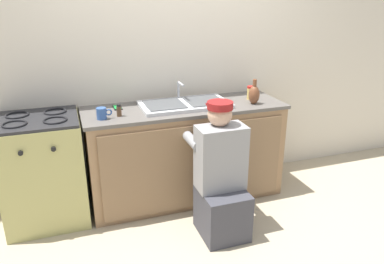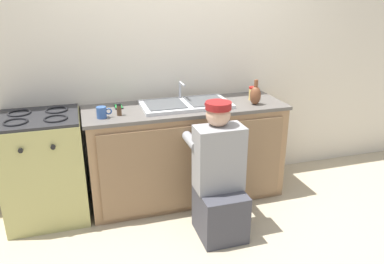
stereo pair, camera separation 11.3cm
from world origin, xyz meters
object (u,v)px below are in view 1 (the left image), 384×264
Objects in this scene: condiment_jar at (251,93)px; stove_range at (44,170)px; cell_phone at (117,107)px; vase_decorative at (254,94)px; spice_bottle_pepper at (119,110)px; coffee_mug at (102,113)px; plumber_person at (221,181)px; sink_double_basin at (185,104)px.

stove_range is at bearing -179.72° from condiment_jar.
vase_decorative reaches higher than cell_phone.
coffee_mug is at bearing -168.57° from spice_bottle_pepper.
plumber_person is 1.14m from cell_phone.
vase_decorative is (1.88, -0.14, 0.53)m from stove_range.
sink_double_basin is 3.48× the size of vase_decorative.
condiment_jar is at bearing 73.25° from vase_decorative.
stove_range is 0.72m from coffee_mug.
sink_double_basin is at bearing 10.12° from spice_bottle_pepper.
stove_range is 1.50m from plumber_person.
plumber_person is 10.52× the size of spice_bottle_pepper.
sink_double_basin is 0.64m from vase_decorative.
plumber_person is 1.02m from spice_bottle_pepper.
plumber_person reaches higher than cell_phone.
vase_decorative is 1.83× the size of coffee_mug.
sink_double_basin is 0.82m from plumber_person.
stove_range is at bearing 153.59° from plumber_person.
cell_phone is 1.24m from vase_decorative.
spice_bottle_pepper is (-0.61, -0.11, 0.03)m from sink_double_basin.
stove_range is 0.82m from cell_phone.
sink_double_basin is 0.60m from cell_phone.
spice_bottle_pepper is at bearing -174.82° from condiment_jar.
plumber_person is 0.92m from vase_decorative.
vase_decorative reaches higher than coffee_mug.
sink_double_basin is 0.62m from spice_bottle_pepper.
stove_range reaches higher than cell_phone.
sink_double_basin is at bearing -12.61° from cell_phone.
coffee_mug is at bearing -121.18° from cell_phone.
stove_range is 7.49× the size of coffee_mug.
coffee_mug is (-0.14, -0.03, -0.00)m from spice_bottle_pepper.
vase_decorative is (1.23, -0.04, 0.04)m from spice_bottle_pepper.
spice_bottle_pepper is 1.28m from condiment_jar.
sink_double_basin is 1.34m from stove_range.
cell_phone is 0.24m from spice_bottle_pepper.
sink_double_basin is 5.71× the size of cell_phone.
condiment_jar reaches higher than cell_phone.
condiment_jar is at bearing -5.65° from cell_phone.
cell_phone is at bearing 167.14° from vase_decorative.
sink_double_basin reaches higher than cell_phone.
cell_phone is 0.32m from coffee_mug.
condiment_jar is at bearing 0.28° from stove_range.
spice_bottle_pepper is at bearing -94.76° from cell_phone.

